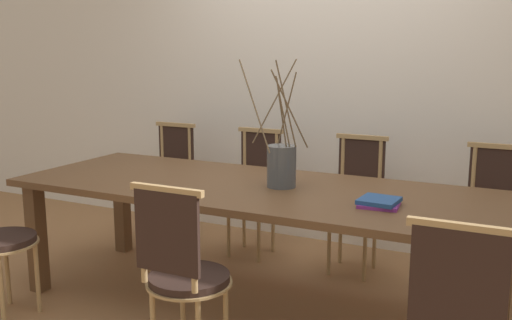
% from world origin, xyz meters
% --- Properties ---
extents(ground_plane, '(16.00, 16.00, 0.00)m').
position_xyz_m(ground_plane, '(0.00, 0.00, 0.00)').
color(ground_plane, '#9E7047').
extents(wall_rear, '(12.00, 0.06, 3.20)m').
position_xyz_m(wall_rear, '(0.00, 1.33, 1.60)').
color(wall_rear, white).
rests_on(wall_rear, ground_plane).
extents(dining_table, '(2.85, 1.03, 0.73)m').
position_xyz_m(dining_table, '(0.00, 0.00, 0.65)').
color(dining_table, brown).
rests_on(dining_table, ground_plane).
extents(chair_near_left, '(0.40, 0.40, 0.93)m').
position_xyz_m(chair_near_left, '(0.03, -0.81, 0.51)').
color(chair_near_left, black).
rests_on(chair_near_left, ground_plane).
extents(chair_far_leftend, '(0.40, 0.40, 0.93)m').
position_xyz_m(chair_far_leftend, '(-1.17, 0.81, 0.51)').
color(chair_far_leftend, black).
rests_on(chair_far_leftend, ground_plane).
extents(chair_far_left, '(0.40, 0.40, 0.93)m').
position_xyz_m(chair_far_left, '(-0.41, 0.81, 0.51)').
color(chair_far_left, black).
rests_on(chair_far_left, ground_plane).
extents(chair_far_center, '(0.40, 0.40, 0.93)m').
position_xyz_m(chair_far_center, '(0.36, 0.81, 0.51)').
color(chair_far_center, black).
rests_on(chair_far_center, ground_plane).
extents(chair_far_right, '(0.40, 0.40, 0.93)m').
position_xyz_m(chair_far_right, '(1.22, 0.81, 0.51)').
color(chair_far_right, black).
rests_on(chair_far_right, ground_plane).
extents(vase_centerpiece, '(0.41, 0.44, 0.72)m').
position_xyz_m(vase_centerpiece, '(0.14, 0.04, 0.86)').
color(vase_centerpiece, '#4C5156').
rests_on(vase_centerpiece, dining_table).
extents(book_stack, '(0.21, 0.21, 0.04)m').
position_xyz_m(book_stack, '(0.74, -0.12, 0.75)').
color(book_stack, '#842D8C').
rests_on(book_stack, dining_table).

